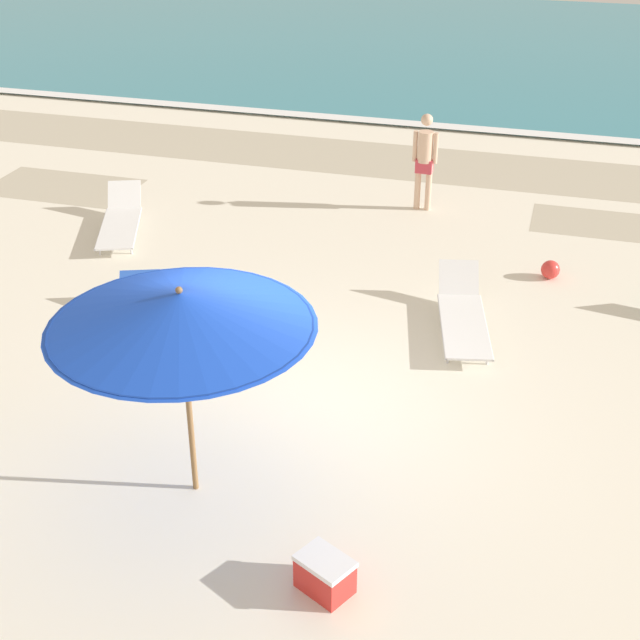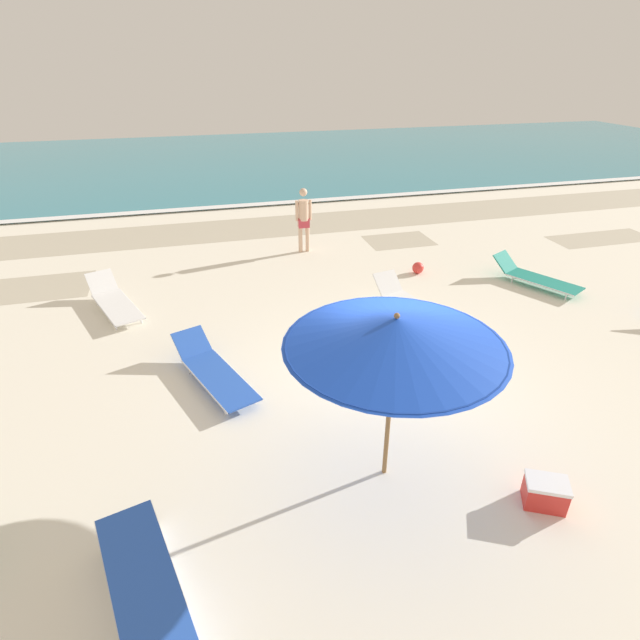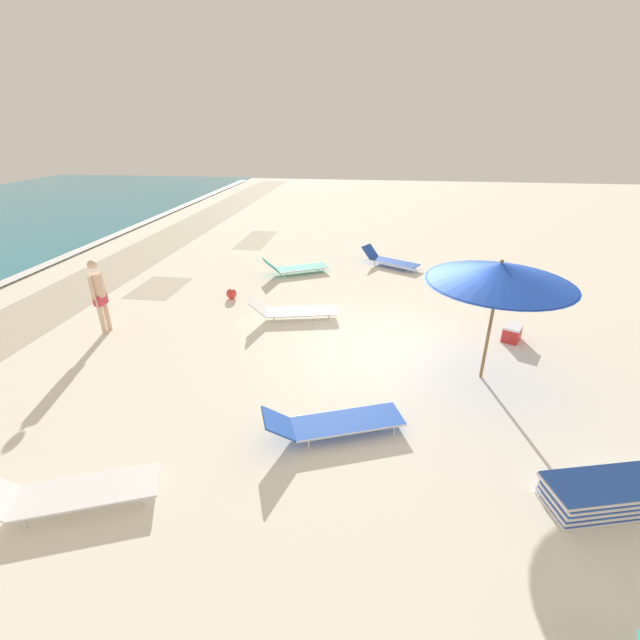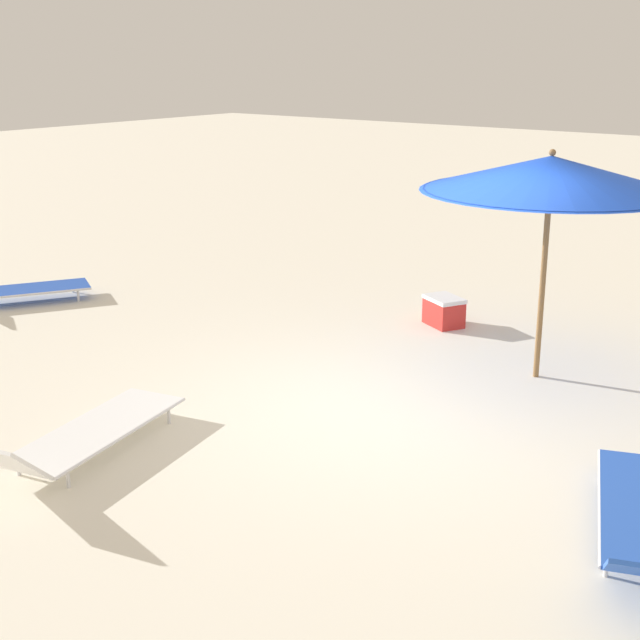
{
  "view_description": "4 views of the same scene",
  "coord_description": "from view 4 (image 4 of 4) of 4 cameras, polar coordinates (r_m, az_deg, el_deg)",
  "views": [
    {
      "loc": [
        2.6,
        -8.35,
        6.13
      ],
      "look_at": [
        -0.07,
        1.01,
        0.73
      ],
      "focal_mm": 50.0,
      "sensor_mm": 36.0,
      "label": 1
    },
    {
      "loc": [
        -2.77,
        -6.13,
        4.93
      ],
      "look_at": [
        -0.75,
        1.47,
        0.71
      ],
      "focal_mm": 28.0,
      "sensor_mm": 36.0,
      "label": 2
    },
    {
      "loc": [
        -8.18,
        0.58,
        4.56
      ],
      "look_at": [
        -0.4,
        1.61,
        0.9
      ],
      "focal_mm": 24.0,
      "sensor_mm": 36.0,
      "label": 3
    },
    {
      "loc": [
        -4.26,
        6.82,
        3.32
      ],
      "look_at": [
        0.09,
        1.14,
        1.15
      ],
      "focal_mm": 50.0,
      "sensor_mm": 36.0,
      "label": 4
    }
  ],
  "objects": [
    {
      "name": "ground_plane",
      "position": [
        8.72,
        5.02,
        -6.11
      ],
      "size": [
        60.0,
        60.0,
        0.16
      ],
      "color": "silver"
    },
    {
      "name": "cooler_box",
      "position": [
        11.25,
        7.93,
        0.57
      ],
      "size": [
        0.61,
        0.54,
        0.37
      ],
      "rotation": [
        0.0,
        0.0,
        2.66
      ],
      "color": "red",
      "rests_on": "ground_plane"
    },
    {
      "name": "sun_lounger_near_water_right",
      "position": [
        7.83,
        -15.11,
        -7.11
      ],
      "size": [
        1.07,
        2.28,
        0.56
      ],
      "rotation": [
        0.0,
        0.0,
        0.22
      ],
      "color": "white",
      "rests_on": "ground_plane"
    },
    {
      "name": "sun_lounger_beside_umbrella",
      "position": [
        12.83,
        -19.22,
        1.96
      ],
      "size": [
        1.53,
        2.05,
        0.59
      ],
      "rotation": [
        0.0,
        0.0,
        -0.52
      ],
      "color": "blue",
      "rests_on": "ground_plane"
    },
    {
      "name": "beach_umbrella",
      "position": [
        9.23,
        14.56,
        9.01
      ],
      "size": [
        2.6,
        2.6,
        2.39
      ],
      "color": "olive",
      "rests_on": "ground_plane"
    }
  ]
}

